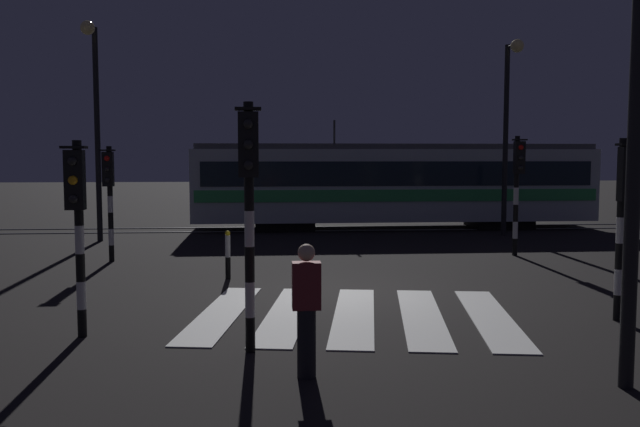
% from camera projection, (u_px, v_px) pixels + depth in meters
% --- Properties ---
extents(ground_plane, '(120.00, 120.00, 0.00)m').
position_uv_depth(ground_plane, '(341.00, 292.00, 14.06)').
color(ground_plane, black).
extents(rail_near, '(80.00, 0.12, 0.03)m').
position_uv_depth(rail_near, '(305.00, 231.00, 25.39)').
color(rail_near, '#59595E').
rests_on(rail_near, ground).
extents(rail_far, '(80.00, 0.12, 0.03)m').
position_uv_depth(rail_far, '(303.00, 227.00, 26.81)').
color(rail_far, '#59595E').
rests_on(rail_far, ground).
extents(crosswalk_zebra, '(6.08, 5.28, 0.02)m').
position_uv_depth(crosswalk_zebra, '(354.00, 315.00, 12.04)').
color(crosswalk_zebra, silver).
rests_on(crosswalk_zebra, ground).
extents(traffic_light_corner_far_left, '(0.36, 0.42, 3.06)m').
position_uv_depth(traffic_light_corner_far_left, '(109.00, 186.00, 17.92)').
color(traffic_light_corner_far_left, black).
rests_on(traffic_light_corner_far_left, ground).
extents(traffic_light_corner_far_right, '(0.36, 0.42, 3.36)m').
position_uv_depth(traffic_light_corner_far_right, '(518.00, 177.00, 19.01)').
color(traffic_light_corner_far_right, black).
rests_on(traffic_light_corner_far_right, ground).
extents(traffic_light_corner_near_left, '(0.36, 0.42, 3.05)m').
position_uv_depth(traffic_light_corner_near_left, '(77.00, 209.00, 10.38)').
color(traffic_light_corner_near_left, black).
rests_on(traffic_light_corner_near_left, ground).
extents(traffic_light_corner_near_right, '(0.36, 0.42, 3.11)m').
position_uv_depth(traffic_light_corner_near_right, '(624.00, 201.00, 11.42)').
color(traffic_light_corner_near_right, black).
rests_on(traffic_light_corner_near_right, ground).
extents(traffic_light_kerb_mid_left, '(0.36, 0.42, 3.56)m').
position_uv_depth(traffic_light_kerb_mid_left, '(249.00, 189.00, 9.53)').
color(traffic_light_kerb_mid_left, black).
rests_on(traffic_light_kerb_mid_left, ground).
extents(street_lamp_trackside_right, '(0.44, 1.21, 6.66)m').
position_uv_depth(street_lamp_trackside_right, '(509.00, 113.00, 23.45)').
color(street_lamp_trackside_right, black).
rests_on(street_lamp_trackside_right, ground).
extents(street_lamp_trackside_left, '(0.44, 1.21, 6.96)m').
position_uv_depth(street_lamp_trackside_left, '(95.00, 105.00, 21.88)').
color(street_lamp_trackside_left, black).
rests_on(street_lamp_trackside_left, ground).
extents(tram, '(15.42, 2.58, 4.15)m').
position_uv_depth(tram, '(393.00, 183.00, 26.24)').
color(tram, '#B2BCC1').
rests_on(tram, ground).
extents(pedestrian_waiting_at_kerb, '(0.36, 0.24, 1.71)m').
position_uv_depth(pedestrian_waiting_at_kerb, '(306.00, 309.00, 8.63)').
color(pedestrian_waiting_at_kerb, black).
rests_on(pedestrian_waiting_at_kerb, ground).
extents(bollard_island_edge, '(0.12, 0.12, 1.11)m').
position_uv_depth(bollard_island_edge, '(228.00, 255.00, 15.57)').
color(bollard_island_edge, black).
rests_on(bollard_island_edge, ground).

